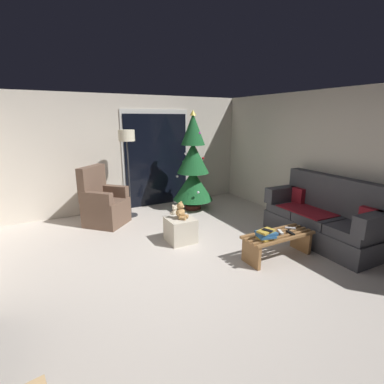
{
  "coord_description": "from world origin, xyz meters",
  "views": [
    {
      "loc": [
        -1.71,
        -3.23,
        2.0
      ],
      "look_at": [
        0.4,
        0.7,
        0.85
      ],
      "focal_mm": 26.73,
      "sensor_mm": 36.0,
      "label": 1
    }
  ],
  "objects_px": {
    "book_stack": "(266,234)",
    "christmas_tree": "(193,167)",
    "ottoman": "(181,230)",
    "teddy_bear_cream_by_tree": "(175,212)",
    "remote_black": "(291,233)",
    "armchair": "(104,204)",
    "remote_graphite": "(275,234)",
    "floor_lamp": "(127,144)",
    "cell_phone": "(267,230)",
    "teddy_bear_honey": "(181,212)",
    "remote_silver": "(290,228)",
    "remote_white": "(280,232)",
    "couch": "(324,218)",
    "coffee_table": "(278,241)"
  },
  "relations": [
    {
      "from": "book_stack",
      "to": "christmas_tree",
      "type": "height_order",
      "value": "christmas_tree"
    },
    {
      "from": "ottoman",
      "to": "teddy_bear_cream_by_tree",
      "type": "bearing_deg",
      "value": 70.0
    },
    {
      "from": "remote_black",
      "to": "armchair",
      "type": "xyz_separation_m",
      "value": [
        -2.12,
        2.7,
        0.02
      ]
    },
    {
      "from": "remote_graphite",
      "to": "floor_lamp",
      "type": "xyz_separation_m",
      "value": [
        -1.29,
        2.85,
        1.12
      ]
    },
    {
      "from": "cell_phone",
      "to": "christmas_tree",
      "type": "bearing_deg",
      "value": 62.59
    },
    {
      "from": "ottoman",
      "to": "armchair",
      "type": "bearing_deg",
      "value": 123.44
    },
    {
      "from": "christmas_tree",
      "to": "ottoman",
      "type": "distance_m",
      "value": 1.94
    },
    {
      "from": "christmas_tree",
      "to": "floor_lamp",
      "type": "bearing_deg",
      "value": 171.94
    },
    {
      "from": "remote_graphite",
      "to": "teddy_bear_honey",
      "type": "bearing_deg",
      "value": -131.52
    },
    {
      "from": "book_stack",
      "to": "floor_lamp",
      "type": "distance_m",
      "value": 3.28
    },
    {
      "from": "ottoman",
      "to": "teddy_bear_honey",
      "type": "bearing_deg",
      "value": -49.82
    },
    {
      "from": "remote_silver",
      "to": "christmas_tree",
      "type": "height_order",
      "value": "christmas_tree"
    },
    {
      "from": "remote_black",
      "to": "teddy_bear_cream_by_tree",
      "type": "bearing_deg",
      "value": -62.7
    },
    {
      "from": "armchair",
      "to": "teddy_bear_honey",
      "type": "distance_m",
      "value": 1.73
    },
    {
      "from": "cell_phone",
      "to": "christmas_tree",
      "type": "distance_m",
      "value": 2.79
    },
    {
      "from": "remote_silver",
      "to": "floor_lamp",
      "type": "distance_m",
      "value": 3.44
    },
    {
      "from": "remote_white",
      "to": "armchair",
      "type": "distance_m",
      "value": 3.29
    },
    {
      "from": "remote_white",
      "to": "book_stack",
      "type": "distance_m",
      "value": 0.35
    },
    {
      "from": "book_stack",
      "to": "teddy_bear_cream_by_tree",
      "type": "bearing_deg",
      "value": 97.84
    },
    {
      "from": "cell_phone",
      "to": "teddy_bear_honey",
      "type": "height_order",
      "value": "teddy_bear_honey"
    },
    {
      "from": "couch",
      "to": "remote_silver",
      "type": "relative_size",
      "value": 12.6
    },
    {
      "from": "remote_black",
      "to": "remote_silver",
      "type": "bearing_deg",
      "value": -126.22
    },
    {
      "from": "couch",
      "to": "floor_lamp",
      "type": "distance_m",
      "value": 3.86
    },
    {
      "from": "coffee_table",
      "to": "cell_phone",
      "type": "relative_size",
      "value": 7.64
    },
    {
      "from": "coffee_table",
      "to": "remote_silver",
      "type": "height_order",
      "value": "remote_silver"
    },
    {
      "from": "remote_graphite",
      "to": "armchair",
      "type": "bearing_deg",
      "value": -134.02
    },
    {
      "from": "remote_silver",
      "to": "teddy_bear_honey",
      "type": "relative_size",
      "value": 0.55
    },
    {
      "from": "couch",
      "to": "remote_white",
      "type": "bearing_deg",
      "value": -176.44
    },
    {
      "from": "coffee_table",
      "to": "ottoman",
      "type": "bearing_deg",
      "value": 130.18
    },
    {
      "from": "remote_white",
      "to": "floor_lamp",
      "type": "distance_m",
      "value": 3.37
    },
    {
      "from": "coffee_table",
      "to": "teddy_bear_cream_by_tree",
      "type": "distance_m",
      "value": 2.37
    },
    {
      "from": "remote_silver",
      "to": "book_stack",
      "type": "distance_m",
      "value": 0.59
    },
    {
      "from": "remote_black",
      "to": "book_stack",
      "type": "xyz_separation_m",
      "value": [
        -0.45,
        0.02,
        0.05
      ]
    },
    {
      "from": "couch",
      "to": "ottoman",
      "type": "bearing_deg",
      "value": 152.01
    },
    {
      "from": "book_stack",
      "to": "teddy_bear_cream_by_tree",
      "type": "distance_m",
      "value": 2.38
    },
    {
      "from": "christmas_tree",
      "to": "teddy_bear_cream_by_tree",
      "type": "distance_m",
      "value": 1.11
    },
    {
      "from": "book_stack",
      "to": "remote_white",
      "type": "bearing_deg",
      "value": 11.24
    },
    {
      "from": "remote_silver",
      "to": "cell_phone",
      "type": "bearing_deg",
      "value": 147.89
    },
    {
      "from": "christmas_tree",
      "to": "floor_lamp",
      "type": "distance_m",
      "value": 1.51
    },
    {
      "from": "floor_lamp",
      "to": "teddy_bear_cream_by_tree",
      "type": "bearing_deg",
      "value": -36.8
    },
    {
      "from": "armchair",
      "to": "teddy_bear_honey",
      "type": "xyz_separation_m",
      "value": [
        0.95,
        -1.44,
        0.12
      ]
    },
    {
      "from": "book_stack",
      "to": "remote_black",
      "type": "bearing_deg",
      "value": -3.18
    },
    {
      "from": "remote_silver",
      "to": "teddy_bear_honey",
      "type": "bearing_deg",
      "value": 94.43
    },
    {
      "from": "remote_black",
      "to": "floor_lamp",
      "type": "distance_m",
      "value": 3.49
    },
    {
      "from": "remote_graphite",
      "to": "armchair",
      "type": "relative_size",
      "value": 0.14
    },
    {
      "from": "cell_phone",
      "to": "remote_white",
      "type": "bearing_deg",
      "value": -6.16
    },
    {
      "from": "armchair",
      "to": "remote_white",
      "type": "bearing_deg",
      "value": -52.41
    },
    {
      "from": "couch",
      "to": "floor_lamp",
      "type": "relative_size",
      "value": 1.1
    },
    {
      "from": "coffee_table",
      "to": "ottoman",
      "type": "height_order",
      "value": "ottoman"
    },
    {
      "from": "teddy_bear_honey",
      "to": "remote_silver",
      "type": "bearing_deg",
      "value": -41.19
    }
  ]
}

